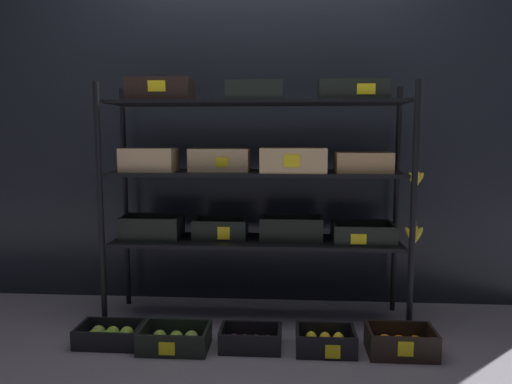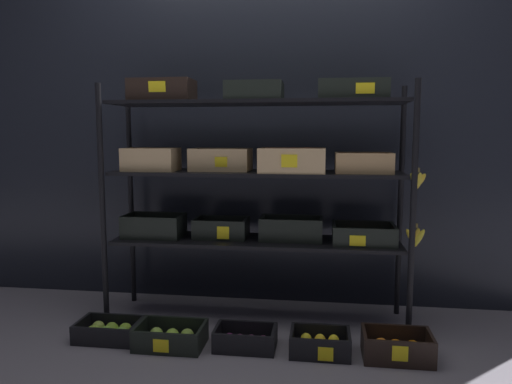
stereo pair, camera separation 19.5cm
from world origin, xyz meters
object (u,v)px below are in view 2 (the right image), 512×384
object	(u,v)px
crate_ground_lemon	(320,344)
crate_ground_orange	(397,349)
crate_ground_left_apple_green	(170,338)
crate_ground_apple_green	(109,331)
display_rack	(258,173)
crate_ground_plum	(245,340)

from	to	relation	value
crate_ground_lemon	crate_ground_orange	bearing A→B (deg)	-0.70
crate_ground_left_apple_green	crate_ground_lemon	xyz separation A→B (m)	(0.78, 0.02, 0.00)
crate_ground_orange	crate_ground_lemon	bearing A→B (deg)	179.30
crate_ground_apple_green	crate_ground_lemon	size ratio (longest dim) A/B	1.11
crate_ground_left_apple_green	crate_ground_orange	bearing A→B (deg)	0.97
display_rack	crate_ground_apple_green	xyz separation A→B (m)	(-0.76, -0.39, -0.84)
crate_ground_lemon	crate_ground_apple_green	bearing A→B (deg)	179.23
crate_ground_apple_green	crate_ground_lemon	world-z (taller)	crate_ground_lemon
crate_ground_apple_green	crate_ground_left_apple_green	size ratio (longest dim) A/B	0.95
crate_ground_left_apple_green	crate_ground_plum	world-z (taller)	crate_ground_left_apple_green
crate_ground_orange	display_rack	bearing A→B (deg)	151.62
crate_ground_lemon	crate_ground_left_apple_green	bearing A→B (deg)	-178.22
display_rack	crate_ground_left_apple_green	distance (m)	1.03
crate_ground_apple_green	crate_ground_lemon	xyz separation A→B (m)	(1.14, -0.02, 0.00)
crate_ground_lemon	crate_ground_orange	xyz separation A→B (m)	(0.38, -0.00, 0.00)
display_rack	crate_ground_apple_green	distance (m)	1.20
crate_ground_plum	crate_ground_lemon	bearing A→B (deg)	-1.59
crate_ground_left_apple_green	crate_ground_plum	bearing A→B (deg)	5.10
display_rack	crate_ground_apple_green	size ratio (longest dim) A/B	5.41
crate_ground_plum	crate_ground_lemon	distance (m)	0.39
crate_ground_apple_green	crate_ground_plum	bearing A→B (deg)	-0.34
crate_ground_apple_green	display_rack	bearing A→B (deg)	26.95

